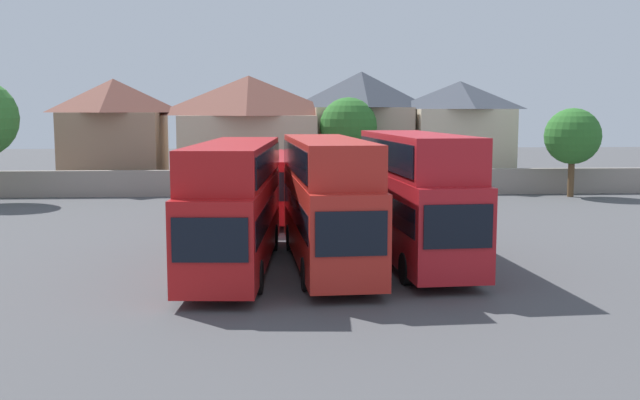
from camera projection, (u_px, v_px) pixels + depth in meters
ground at (305, 206)px, 45.77m from camera, size 140.00×140.00×0.00m
depot_boundary_wall at (301, 182)px, 51.22m from camera, size 56.00×0.50×1.80m
bus_1 at (235, 198)px, 27.26m from camera, size 3.36×12.15×4.71m
bus_2 at (327, 195)px, 27.62m from camera, size 3.08×11.51×4.84m
bus_3 at (417, 192)px, 28.01m from camera, size 3.18×10.22×5.02m
bus_4 at (263, 181)px, 40.85m from camera, size 2.71×11.71×3.44m
bus_5 at (324, 181)px, 41.57m from camera, size 2.93×11.20×3.37m
house_terrace_left at (115, 133)px, 55.68m from camera, size 7.47×6.77×8.25m
house_terrace_centre at (249, 131)px, 56.12m from camera, size 10.51×8.21×8.50m
house_terrace_right at (361, 128)px, 57.33m from camera, size 7.73×6.43×8.87m
house_terrace_far_right at (459, 133)px, 57.30m from camera, size 7.65×6.48×8.13m
tree_left_of_lot at (573, 136)px, 50.00m from camera, size 3.81×3.81×6.05m
tree_right_of_lot at (348, 127)px, 53.45m from camera, size 4.19×4.19×6.83m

